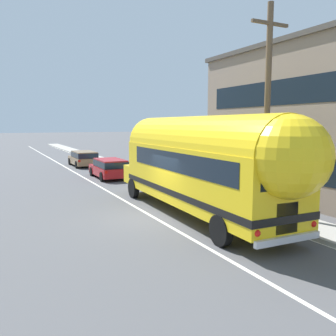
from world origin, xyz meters
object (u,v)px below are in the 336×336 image
object	(u,v)px
painted_bus	(203,162)
car_second	(84,158)
utility_pole	(267,108)
car_lead	(110,167)

from	to	relation	value
painted_bus	car_second	world-z (taller)	painted_bus
utility_pole	car_lead	distance (m)	13.57
car_lead	car_second	xyz separation A→B (m)	(0.06, 7.87, 0.00)
car_second	painted_bus	bearing A→B (deg)	-89.73
utility_pole	car_second	bearing A→B (deg)	97.04
utility_pole	painted_bus	bearing A→B (deg)	160.86
utility_pole	car_lead	bearing A→B (deg)	101.51
utility_pole	painted_bus	size ratio (longest dim) A/B	0.67
utility_pole	car_second	world-z (taller)	utility_pole
car_second	car_lead	bearing A→B (deg)	-90.40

